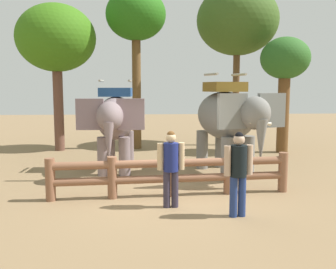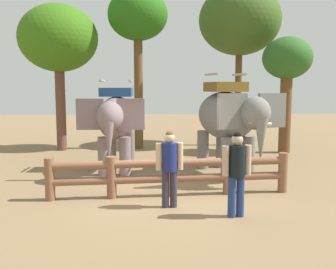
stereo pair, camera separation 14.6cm
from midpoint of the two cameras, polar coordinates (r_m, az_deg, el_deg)
The scene contains 10 objects.
ground_plane at distance 9.59m, azimuth 0.95°, elevation -9.58°, with size 60.00×60.00×0.00m, color olive.
log_fence at distance 9.68m, azimuth 0.86°, elevation -5.74°, with size 6.17×0.70×1.05m.
elephant_near_left at distance 12.50m, azimuth -7.43°, elevation 2.11°, with size 1.99×3.48×2.99m.
elephant_center at distance 12.03m, azimuth 9.40°, elevation 2.41°, with size 2.52×3.81×3.19m.
tourist_woman_in_black at distance 8.20m, azimuth 10.73°, elevation -4.99°, with size 0.64×0.41×1.82m.
tourist_man_in_blue at distance 8.70m, azimuth 0.71°, elevation -4.36°, with size 0.63×0.36×1.77m.
tree_far_left at distance 17.40m, azimuth -4.28°, elevation 16.93°, with size 2.62×2.62×7.01m.
tree_back_center at distance 18.65m, azimuth 10.90°, elevation 16.34°, with size 3.77×3.77×7.43m.
tree_far_right at distance 16.77m, azimuth 17.63°, elevation 10.09°, with size 2.04×2.04×4.82m.
tree_deep_back at distance 17.36m, azimuth -15.83°, elevation 13.50°, with size 3.35×3.35×6.26m.
Camera 2 is at (-0.54, -9.17, 2.75)m, focal length 40.77 mm.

